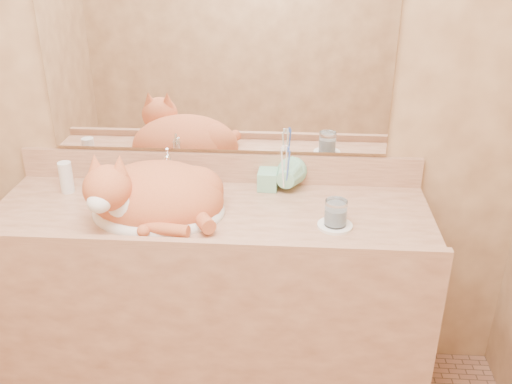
# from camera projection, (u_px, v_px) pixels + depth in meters

# --- Properties ---
(wall_back) EXTENTS (2.40, 0.02, 2.50)m
(wall_back) POSITION_uv_depth(u_px,v_px,m) (217.00, 83.00, 2.14)
(wall_back) COLOR #916642
(wall_back) RESTS_ON ground
(vanity_counter) EXTENTS (1.60, 0.55, 0.85)m
(vanity_counter) POSITION_uv_depth(u_px,v_px,m) (214.00, 306.00, 2.25)
(vanity_counter) COLOR #8D593F
(vanity_counter) RESTS_ON floor
(mirror) EXTENTS (1.30, 0.02, 0.80)m
(mirror) POSITION_uv_depth(u_px,v_px,m) (215.00, 46.00, 2.07)
(mirror) COLOR white
(mirror) RESTS_ON wall_back
(sink_basin) EXTENTS (0.52, 0.46, 0.15)m
(sink_basin) POSITION_uv_depth(u_px,v_px,m) (158.00, 194.00, 2.03)
(sink_basin) COLOR white
(sink_basin) RESTS_ON vanity_counter
(faucet) EXTENTS (0.06, 0.12, 0.16)m
(faucet) POSITION_uv_depth(u_px,v_px,m) (168.00, 172.00, 2.19)
(faucet) COLOR white
(faucet) RESTS_ON vanity_counter
(cat) EXTENTS (0.48, 0.39, 0.26)m
(cat) POSITION_uv_depth(u_px,v_px,m) (152.00, 193.00, 2.01)
(cat) COLOR #B94F2A
(cat) RESTS_ON sink_basin
(soap_dispenser) EXTENTS (0.08, 0.08, 0.17)m
(soap_dispenser) POSITION_uv_depth(u_px,v_px,m) (267.00, 173.00, 2.16)
(soap_dispenser) COLOR #7FCBA3
(soap_dispenser) RESTS_ON vanity_counter
(toothbrush_cup) EXTENTS (0.15, 0.15, 0.11)m
(toothbrush_cup) POSITION_uv_depth(u_px,v_px,m) (285.00, 182.00, 2.16)
(toothbrush_cup) COLOR #7FCBA3
(toothbrush_cup) RESTS_ON vanity_counter
(toothbrushes) EXTENTS (0.03, 0.03, 0.20)m
(toothbrushes) POSITION_uv_depth(u_px,v_px,m) (286.00, 166.00, 2.13)
(toothbrushes) COLOR white
(toothbrushes) RESTS_ON toothbrush_cup
(saucer) EXTENTS (0.12, 0.12, 0.01)m
(saucer) POSITION_uv_depth(u_px,v_px,m) (335.00, 226.00, 1.96)
(saucer) COLOR white
(saucer) RESTS_ON vanity_counter
(water_glass) EXTENTS (0.08, 0.08, 0.09)m
(water_glass) POSITION_uv_depth(u_px,v_px,m) (336.00, 213.00, 1.94)
(water_glass) COLOR silver
(water_glass) RESTS_ON saucer
(lotion_bottle) EXTENTS (0.05, 0.05, 0.12)m
(lotion_bottle) POSITION_uv_depth(u_px,v_px,m) (66.00, 177.00, 2.19)
(lotion_bottle) COLOR white
(lotion_bottle) RESTS_ON vanity_counter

